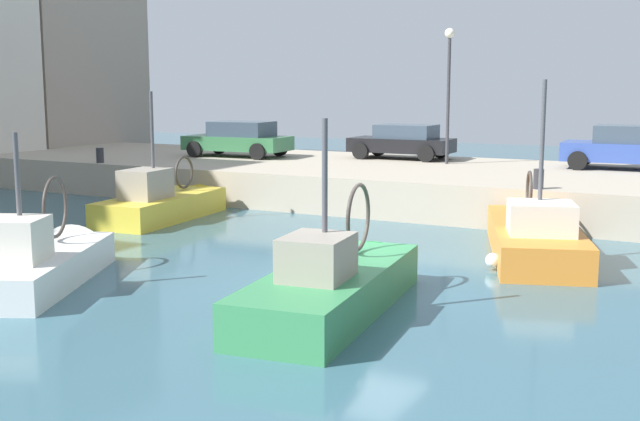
% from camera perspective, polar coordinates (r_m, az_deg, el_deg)
% --- Properties ---
extents(water_surface, '(80.00, 80.00, 0.00)m').
position_cam_1_polar(water_surface, '(16.84, 2.70, -4.93)').
color(water_surface, '#386070').
rests_on(water_surface, ground).
extents(quay_wall, '(9.00, 56.00, 1.20)m').
position_cam_1_polar(quay_wall, '(27.42, 13.08, 1.49)').
color(quay_wall, '#ADA08C').
rests_on(quay_wall, ground).
extents(fishing_boat_orange, '(7.02, 3.93, 5.02)m').
position_cam_1_polar(fishing_boat_orange, '(20.18, 14.86, -2.60)').
color(fishing_boat_orange, orange).
rests_on(fishing_boat_orange, ground).
extents(fishing_boat_white, '(5.73, 4.00, 4.00)m').
position_cam_1_polar(fishing_boat_white, '(17.71, -19.19, -4.36)').
color(fishing_boat_white, white).
rests_on(fishing_boat_white, ground).
extents(fishing_boat_green, '(6.47, 2.49, 4.28)m').
position_cam_1_polar(fishing_boat_green, '(14.78, 1.25, -6.50)').
color(fishing_boat_green, '#388951').
rests_on(fishing_boat_green, ground).
extents(fishing_boat_yellow, '(5.78, 2.31, 4.66)m').
position_cam_1_polar(fishing_boat_yellow, '(25.00, -10.81, -0.23)').
color(fishing_boat_yellow, gold).
rests_on(fishing_boat_yellow, ground).
extents(parked_car_blue, '(2.24, 3.94, 1.49)m').
position_cam_1_polar(parked_car_blue, '(29.06, 20.79, 4.24)').
color(parked_car_blue, '#334C9E').
rests_on(parked_car_blue, quay_wall).
extents(parked_car_black, '(2.06, 3.95, 1.32)m').
position_cam_1_polar(parked_car_black, '(31.25, 5.91, 4.93)').
color(parked_car_black, black).
rests_on(parked_car_black, quay_wall).
extents(parked_car_green, '(2.29, 4.29, 1.41)m').
position_cam_1_polar(parked_car_green, '(32.19, -5.79, 5.10)').
color(parked_car_green, '#387547').
rests_on(parked_car_green, quay_wall).
extents(mooring_bollard_south, '(0.28, 0.28, 0.55)m').
position_cam_1_polar(mooring_bollard_south, '(22.84, 15.28, 2.18)').
color(mooring_bollard_south, '#2D2D33').
rests_on(mooring_bollard_south, quay_wall).
extents(mooring_bollard_mid, '(0.28, 0.28, 0.55)m').
position_cam_1_polar(mooring_bollard_mid, '(30.62, -15.38, 3.81)').
color(mooring_bollard_mid, '#2D2D33').
rests_on(mooring_bollard_mid, quay_wall).
extents(quay_streetlamp, '(0.36, 0.36, 4.83)m').
position_cam_1_polar(quay_streetlamp, '(29.40, 9.15, 9.63)').
color(quay_streetlamp, '#38383D').
rests_on(quay_streetlamp, quay_wall).
extents(waterfront_building_central, '(7.34, 6.87, 12.90)m').
position_cam_1_polar(waterfront_building_central, '(42.98, -18.67, 11.70)').
color(waterfront_building_central, '#A39384').
rests_on(waterfront_building_central, ground).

